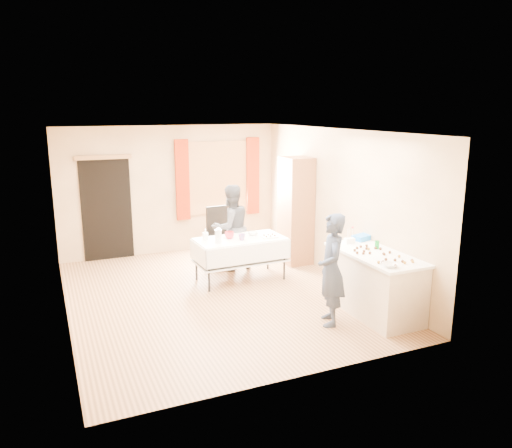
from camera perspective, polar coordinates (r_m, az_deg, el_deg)
name	(u,v)px	position (r m, az deg, el deg)	size (l,w,h in m)	color
floor	(216,295)	(8.14, -4.58, -8.14)	(4.50, 5.50, 0.02)	#9E7047
ceiling	(213,130)	(7.59, -4.94, 10.62)	(4.50, 5.50, 0.02)	white
wall_back	(171,190)	(10.37, -9.67, 3.87)	(4.50, 0.02, 2.60)	tan
wall_front	(299,267)	(5.30, 4.92, -4.91)	(4.50, 0.02, 2.60)	tan
wall_left	(59,230)	(7.38, -21.61, -0.63)	(0.02, 5.50, 2.60)	tan
wall_right	(339,205)	(8.73, 9.45, 2.15)	(0.02, 5.50, 2.60)	tan
window_frame	(218,178)	(10.58, -4.38, 5.30)	(1.32, 0.06, 1.52)	olive
window_pane	(218,178)	(10.56, -4.35, 5.29)	(1.20, 0.02, 1.40)	white
curtain_left	(182,180)	(10.31, -8.41, 4.99)	(0.28, 0.06, 1.65)	maroon
curtain_right	(253,176)	(10.81, -0.37, 5.51)	(0.28, 0.06, 1.65)	maroon
doorway	(107,209)	(10.17, -16.69, 1.60)	(0.95, 0.04, 2.00)	black
door_lintel	(103,157)	(9.99, -17.06, 7.31)	(1.05, 0.06, 0.08)	olive
cabinet	(296,211)	(9.55, 4.57, 1.52)	(0.50, 0.60, 2.04)	brown
counter	(374,283)	(7.49, 13.36, -6.60)	(0.76, 1.60, 0.91)	beige
party_table	(240,255)	(8.66, -1.81, -3.58)	(1.58, 0.85, 0.75)	black
chair	(221,246)	(9.68, -3.98, -2.55)	(0.49, 0.49, 1.09)	black
girl	(331,270)	(6.91, 8.61, -5.19)	(0.56, 0.67, 1.56)	#202A40
woman	(231,228)	(9.16, -2.88, -0.41)	(0.87, 0.73, 1.59)	black
soda_can	(377,245)	(7.57, 13.66, -2.31)	(0.07, 0.07, 0.12)	#108A26
mixing_bowl	(390,265)	(6.76, 15.06, -4.56)	(0.25, 0.25, 0.05)	white
foam_block	(349,241)	(7.79, 10.63, -1.88)	(0.15, 0.10, 0.08)	white
blue_basket	(362,237)	(8.02, 12.05, -1.51)	(0.30, 0.20, 0.08)	blue
pitcher	(218,236)	(8.28, -4.33, -1.42)	(0.11, 0.11, 0.22)	silver
cup_red	(229,235)	(8.55, -3.05, -1.28)	(0.16, 0.16, 0.12)	red
cup_rainbow	(242,237)	(8.44, -1.64, -1.51)	(0.14, 0.14, 0.11)	red
small_bowl	(253,234)	(8.78, -0.36, -1.10)	(0.22, 0.22, 0.06)	white
pastry_tray	(269,237)	(8.65, 1.54, -1.45)	(0.28, 0.20, 0.02)	white
bottle	(205,234)	(8.50, -5.81, -1.19)	(0.09, 0.09, 0.19)	white
cake_balls	(380,255)	(7.21, 13.99, -3.42)	(0.51, 1.00, 0.04)	#3F2314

